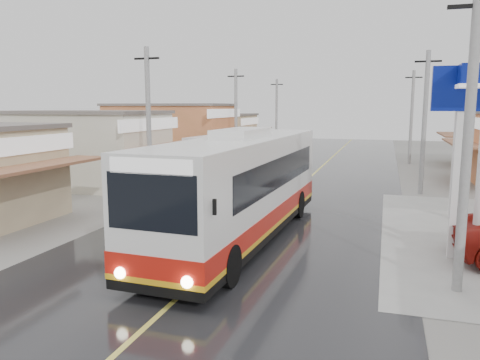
# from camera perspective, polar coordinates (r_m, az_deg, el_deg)

# --- Properties ---
(ground) EXTENTS (120.00, 120.00, 0.00)m
(ground) POSITION_cam_1_polar(r_m,az_deg,el_deg) (14.97, -3.20, -10.36)
(ground) COLOR slate
(ground) RESTS_ON ground
(road) EXTENTS (12.00, 90.00, 0.02)m
(road) POSITION_cam_1_polar(r_m,az_deg,el_deg) (29.07, 7.22, -0.90)
(road) COLOR black
(road) RESTS_ON ground
(centre_line) EXTENTS (0.15, 90.00, 0.01)m
(centre_line) POSITION_cam_1_polar(r_m,az_deg,el_deg) (29.07, 7.22, -0.88)
(centre_line) COLOR #D8CC4C
(centre_line) RESTS_ON road
(shopfronts_left) EXTENTS (11.00, 44.00, 5.20)m
(shopfronts_left) POSITION_cam_1_polar(r_m,az_deg,el_deg) (36.37, -12.48, 0.91)
(shopfronts_left) COLOR tan
(shopfronts_left) RESTS_ON ground
(utility_poles_left) EXTENTS (1.60, 50.00, 8.00)m
(utility_poles_left) POSITION_cam_1_polar(r_m,az_deg,el_deg) (31.96, -4.90, 0.01)
(utility_poles_left) COLOR gray
(utility_poles_left) RESTS_ON ground
(utility_poles_right) EXTENTS (1.60, 36.00, 8.00)m
(utility_poles_right) POSITION_cam_1_polar(r_m,az_deg,el_deg) (28.71, 21.10, -1.58)
(utility_poles_right) COLOR gray
(utility_poles_right) RESTS_ON ground
(coach_bus) EXTENTS (3.42, 13.33, 4.13)m
(coach_bus) POSITION_cam_1_polar(r_m,az_deg,el_deg) (17.36, 0.31, -0.85)
(coach_bus) COLOR silver
(coach_bus) RESTS_ON road
(second_bus) EXTENTS (3.36, 9.43, 3.07)m
(second_bus) POSITION_cam_1_polar(r_m,az_deg,el_deg) (31.90, -1.04, 3.02)
(second_bus) COLOR silver
(second_bus) RESTS_ON road
(cyclist) EXTENTS (0.93, 2.08, 2.17)m
(cyclist) POSITION_cam_1_polar(r_m,az_deg,el_deg) (21.66, -4.95, -2.35)
(cyclist) COLOR black
(cyclist) RESTS_ON ground
(tricycle_near) EXTENTS (2.10, 2.43, 1.74)m
(tricycle_near) POSITION_cam_1_polar(r_m,az_deg,el_deg) (29.57, -7.24, 1.19)
(tricycle_near) COLOR #26262D
(tricycle_near) RESTS_ON ground
(tyre_stack) EXTENTS (0.94, 0.94, 0.48)m
(tyre_stack) POSITION_cam_1_polar(r_m,az_deg,el_deg) (22.99, -14.00, -3.14)
(tyre_stack) COLOR black
(tyre_stack) RESTS_ON ground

